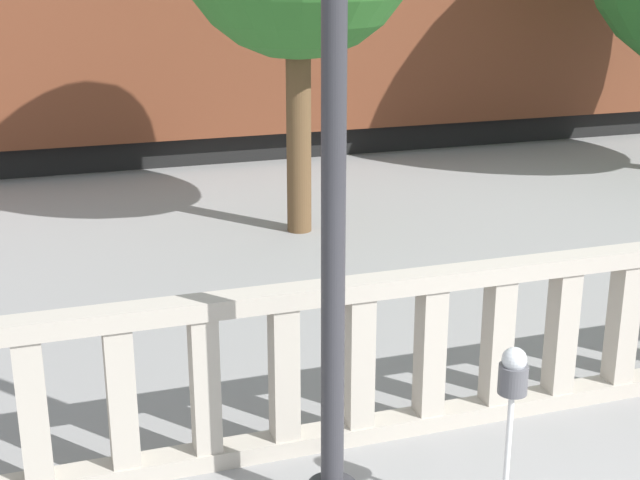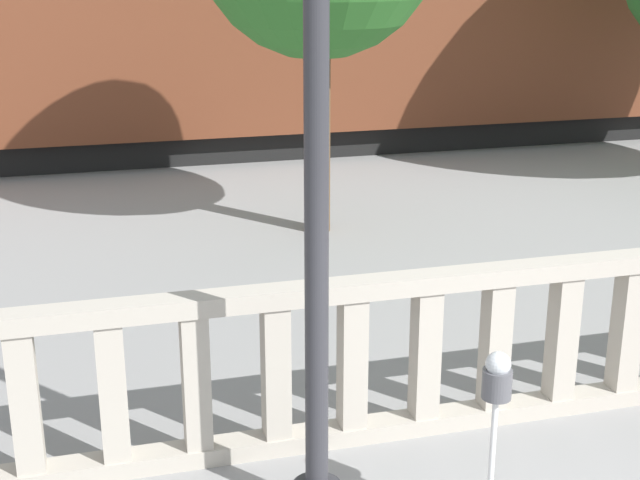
{
  "view_description": "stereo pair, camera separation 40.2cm",
  "coord_description": "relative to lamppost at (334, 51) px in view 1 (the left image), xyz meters",
  "views": [
    {
      "loc": [
        -2.91,
        -2.91,
        3.7
      ],
      "look_at": [
        -0.6,
        4.0,
        1.37
      ],
      "focal_mm": 50.0,
      "sensor_mm": 36.0,
      "label": 1
    },
    {
      "loc": [
        -2.52,
        -3.03,
        3.7
      ],
      "look_at": [
        -0.6,
        4.0,
        1.37
      ],
      "focal_mm": 50.0,
      "sensor_mm": 36.0,
      "label": 2
    }
  ],
  "objects": [
    {
      "name": "balustrade",
      "position": [
        1.12,
        0.84,
        -2.49
      ],
      "size": [
        14.32,
        0.24,
        1.36
      ],
      "color": "#ADA599",
      "rests_on": "ground"
    },
    {
      "name": "lamppost",
      "position": [
        0.0,
        0.0,
        0.0
      ],
      "size": [
        0.43,
        0.43,
        5.23
      ],
      "color": "#2D2D33",
      "rests_on": "ground"
    },
    {
      "name": "parking_meter",
      "position": [
        1.06,
        -0.52,
        -2.1
      ],
      "size": [
        0.19,
        0.19,
        1.31
      ],
      "color": "silver",
      "rests_on": "ground"
    }
  ]
}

